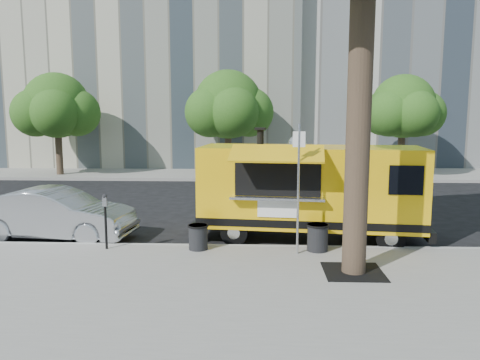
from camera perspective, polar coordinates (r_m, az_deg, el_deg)
The scene contains 15 objects.
ground at distance 12.58m, azimuth -0.72°, elevation -7.44°, with size 120.00×120.00×0.00m, color black.
sidewalk at distance 8.78m, azimuth -2.17°, elevation -13.97°, with size 60.00×6.00×0.15m, color gray.
curb at distance 11.67m, azimuth -0.97°, elevation -8.31°, with size 60.00×0.14×0.16m, color #999993.
far_sidewalk at distance 25.83m, azimuth 0.90°, elevation 0.77°, with size 60.00×5.00×0.15m, color gray.
building_mid at distance 37.48m, azimuth 20.99°, elevation 17.77°, with size 20.00×14.00×20.00m, color #ACA8A1.
tree_well at distance 10.04m, azimuth 13.64°, elevation -10.83°, with size 1.20×1.20×0.02m, color black.
far_tree_a at distance 26.64m, azimuth -21.46°, elevation 8.42°, with size 3.42×3.42×5.36m.
far_tree_b at distance 24.87m, azimuth -1.47°, elevation 9.16°, with size 3.60×3.60×5.50m.
far_tree_c at distance 25.58m, azimuth 19.27°, elevation 8.43°, with size 3.24×3.24×5.21m.
sign_post at distance 10.70m, azimuth 7.13°, elevation -0.14°, with size 0.28×0.06×3.00m.
parking_meter at distance 11.61m, azimuth -16.09°, elevation -4.10°, with size 0.11×0.11×1.33m.
food_truck at distance 12.51m, azimuth 8.35°, elevation -1.05°, with size 6.23×3.09×2.98m.
sedan at distance 13.55m, azimuth -21.49°, elevation -3.89°, with size 1.46×4.18×1.38m, color #A3A4A9.
trash_bin_left at distance 11.28m, azimuth -5.12°, elevation -6.85°, with size 0.49×0.49×0.59m.
trash_bin_right at distance 11.27m, azimuth 9.44°, elevation -6.83°, with size 0.53×0.53×0.64m.
Camera 1 is at (0.66, -12.11, 3.37)m, focal length 35.00 mm.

